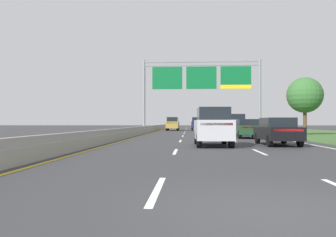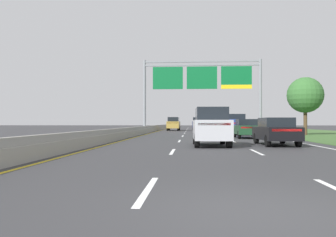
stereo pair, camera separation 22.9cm
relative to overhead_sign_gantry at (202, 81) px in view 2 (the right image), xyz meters
The scene contains 12 objects.
ground_plane 8.27m from the overhead_sign_gantry, 93.43° to the right, with size 220.00×220.00×0.00m, color #333335.
lane_striping 8.55m from the overhead_sign_gantry, 93.15° to the right, with size 11.96×106.00×0.01m.
grass_verge_right 15.95m from the overhead_sign_gantry, 20.11° to the right, with size 14.00×110.00×0.02m, color #3D602D.
median_barrier_concrete 10.55m from the overhead_sign_gantry, 144.08° to the right, with size 0.60×110.00×0.85m.
overhead_sign_gantry is the anchor object (origin of this frame).
pickup_truck_blue 9.72m from the overhead_sign_gantry, 63.96° to the right, with size 2.05×5.42×2.20m.
car_darkgreen_right_lane_sedan 16.74m from the overhead_sign_gantry, 78.01° to the right, with size 1.82×4.40×1.57m.
car_gold_left_lane_suv 12.90m from the overhead_sign_gantry, 110.88° to the left, with size 1.97×4.73×2.11m.
car_black_right_lane_sedan 25.55m from the overhead_sign_gantry, 81.92° to the right, with size 1.93×4.44×1.57m.
car_silver_centre_lane_suv 26.05m from the overhead_sign_gantry, 90.53° to the right, with size 1.99×4.74×2.11m.
car_navy_centre_lane_suv 14.25m from the overhead_sign_gantry, 91.09° to the left, with size 1.93×4.71×2.11m.
roadside_tree_mid 13.43m from the overhead_sign_gantry, 39.08° to the right, with size 3.63×3.63×5.90m.
Camera 2 is at (-1.00, -5.36, 1.31)m, focal length 38.11 mm.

